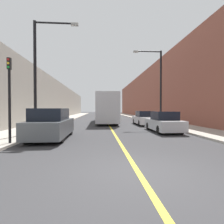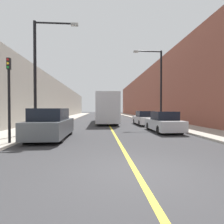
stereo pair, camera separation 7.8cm
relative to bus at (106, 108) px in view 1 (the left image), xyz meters
name	(u,v)px [view 1 (the left image)]	position (x,y,z in m)	size (l,w,h in m)	color
ground_plane	(139,173)	(0.21, -17.79, -1.87)	(200.00, 200.00, 0.00)	#38383A
sidewalk_left	(70,118)	(-6.54, 12.21, -1.80)	(3.17, 72.00, 0.13)	#B2AA9E
sidewalk_right	(138,117)	(6.95, 12.21, -1.80)	(3.17, 72.00, 0.13)	#B2AA9E
building_row_left	(51,101)	(-10.13, 12.21, 1.51)	(4.00, 72.00, 6.75)	gray
building_row_right	(155,94)	(10.54, 12.21, 2.96)	(4.00, 72.00, 9.65)	brown
road_center_line	(104,118)	(0.21, 12.21, -1.86)	(0.16, 72.00, 0.01)	gold
bus	(106,108)	(0.00, 0.00, 0.00)	(2.47, 10.79, 3.51)	silver
parked_suv_left	(51,125)	(-3.70, -11.96, -1.03)	(1.96, 4.59, 1.79)	#51565B
car_right_near	(164,123)	(4.09, -9.38, -1.16)	(1.80, 4.27, 1.57)	silver
car_right_mid	(144,119)	(4.11, -3.55, -1.17)	(1.85, 4.49, 1.54)	silver
street_lamp_left	(39,68)	(-4.97, -10.09, 2.68)	(3.05, 0.24, 7.66)	black
street_lamp_right	(158,82)	(5.39, -4.36, 2.75)	(3.05, 0.24, 7.78)	black
traffic_light	(9,97)	(-5.16, -13.76, 0.49)	(0.16, 0.18, 4.08)	black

